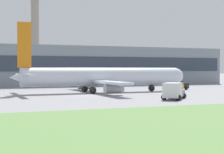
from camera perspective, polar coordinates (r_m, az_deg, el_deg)
ground_plane at (r=53.21m, az=-3.32°, el=-2.79°), size 400.00×400.00×0.00m
terminal_building at (r=85.03m, az=-11.09°, el=2.11°), size 86.35×13.78×24.85m
smokestack_right at (r=118.22m, az=-11.65°, el=7.25°), size 2.84×2.84×32.09m
airplane at (r=58.79m, az=-1.64°, el=-0.02°), size 28.87×23.45×10.57m
pushback_tug at (r=68.38m, az=9.89°, el=-1.26°), size 3.93×2.91×1.73m
baggage_truck at (r=46.25m, az=9.35°, el=-2.16°), size 4.68×4.83×2.07m
ground_crew_person at (r=56.72m, az=10.72°, el=-1.73°), size 0.50×0.50×1.62m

